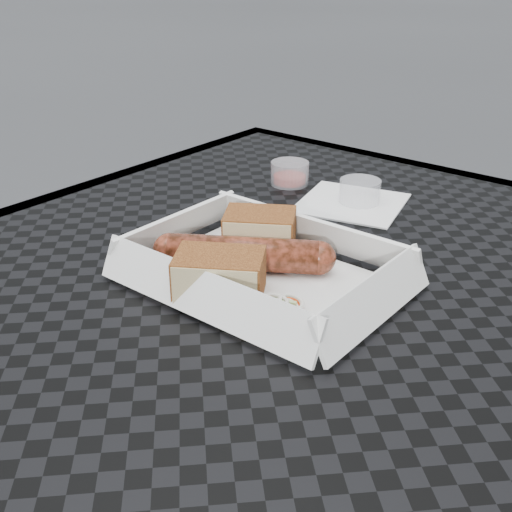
{
  "coord_description": "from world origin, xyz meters",
  "views": [
    {
      "loc": [
        0.29,
        -0.45,
        1.03
      ],
      "look_at": [
        -0.04,
        -0.04,
        0.78
      ],
      "focal_mm": 45.0,
      "sensor_mm": 36.0,
      "label": 1
    }
  ],
  "objects": [
    {
      "name": "food_tray",
      "position": [
        -0.04,
        -0.03,
        0.75
      ],
      "size": [
        0.22,
        0.15,
        0.0
      ],
      "primitive_type": "cube",
      "color": "white",
      "rests_on": "patio_table"
    },
    {
      "name": "napkin",
      "position": [
        -0.08,
        0.19,
        0.75
      ],
      "size": [
        0.15,
        0.15,
        0.0
      ],
      "primitive_type": "cube",
      "rotation": [
        0.0,
        0.0,
        0.25
      ],
      "color": "white",
      "rests_on": "patio_table"
    },
    {
      "name": "bread_near",
      "position": [
        -0.08,
        0.01,
        0.77
      ],
      "size": [
        0.09,
        0.08,
        0.04
      ],
      "primitive_type": "cube",
      "rotation": [
        0.0,
        0.0,
        0.56
      ],
      "color": "brown",
      "rests_on": "food_tray"
    },
    {
      "name": "veg_garnish",
      "position": [
        0.01,
        -0.08,
        0.75
      ],
      "size": [
        0.03,
        0.03,
        0.0
      ],
      "color": "#EF3F0A",
      "rests_on": "food_tray"
    },
    {
      "name": "bread_far",
      "position": [
        -0.05,
        -0.09,
        0.77
      ],
      "size": [
        0.09,
        0.08,
        0.04
      ],
      "primitive_type": "cube",
      "rotation": [
        0.0,
        0.0,
        0.56
      ],
      "color": "brown",
      "rests_on": "food_tray"
    },
    {
      "name": "condiment_cup_empty",
      "position": [
        -0.07,
        0.2,
        0.76
      ],
      "size": [
        0.05,
        0.05,
        0.03
      ],
      "primitive_type": "cylinder",
      "color": "silver",
      "rests_on": "patio_table"
    },
    {
      "name": "bratwurst",
      "position": [
        -0.06,
        -0.03,
        0.77
      ],
      "size": [
        0.15,
        0.11,
        0.03
      ],
      "rotation": [
        0.0,
        0.0,
        0.56
      ],
      "color": "maroon",
      "rests_on": "food_tray"
    },
    {
      "name": "patio_table",
      "position": [
        0.0,
        0.0,
        0.67
      ],
      "size": [
        0.8,
        0.8,
        0.74
      ],
      "color": "black",
      "rests_on": "ground"
    },
    {
      "name": "condiment_cup_sauce",
      "position": [
        -0.18,
        0.2,
        0.76
      ],
      "size": [
        0.05,
        0.05,
        0.03
      ],
      "primitive_type": "cylinder",
      "color": "maroon",
      "rests_on": "patio_table"
    }
  ]
}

